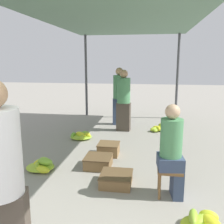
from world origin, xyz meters
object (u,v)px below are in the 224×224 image
stool (170,173)px  banana_pile_right_1 (159,128)px  banana_pile_left_0 (41,166)px  crate_far (109,149)px  shopper_walking_far (119,95)px  crate_near (98,162)px  vendor_foreground (0,183)px  crate_mid (116,179)px  shopper_walking_mid (124,100)px  banana_pile_left_1 (82,136)px  vendor_seated (172,150)px  banana_pile_right_0 (203,224)px

stool → banana_pile_right_1: stool is taller
banana_pile_left_0 → crate_far: crate_far is taller
banana_pile_right_1 → shopper_walking_far: size_ratio=0.31×
crate_near → crate_far: (0.08, 0.63, 0.02)m
vendor_foreground → stool: (1.47, 1.63, -0.57)m
crate_near → crate_mid: bearing=-55.7°
vendor_foreground → crate_mid: (0.69, 1.82, -0.81)m
shopper_walking_mid → banana_pile_left_0: bearing=-112.4°
vendor_foreground → banana_pile_right_1: bearing=74.0°
stool → shopper_walking_far: (-1.21, 3.93, 0.55)m
banana_pile_right_1 → crate_mid: bearing=-103.1°
crate_far → vendor_foreground: bearing=-96.8°
stool → banana_pile_left_1: stool is taller
vendor_foreground → crate_near: (0.28, 2.41, -0.80)m
vendor_seated → stool: bearing=174.2°
banana_pile_left_0 → crate_near: size_ratio=1.10×
banana_pile_left_1 → shopper_walking_far: size_ratio=0.36×
crate_mid → stool: bearing=-13.5°
stool → banana_pile_left_0: (-2.15, 0.52, -0.25)m
vendor_foreground → crate_far: vendor_foreground is taller
banana_pile_left_1 → shopper_walking_far: bearing=65.2°
banana_pile_right_0 → crate_far: size_ratio=1.15×
vendor_foreground → banana_pile_left_1: (-0.46, 4.01, -0.83)m
banana_pile_right_0 → crate_mid: (-1.11, 0.90, 0.01)m
banana_pile_left_1 → shopper_walking_mid: (0.92, 0.89, 0.79)m
stool → shopper_walking_mid: (-1.01, 3.28, 0.53)m
banana_pile_right_0 → shopper_walking_mid: 4.28m
vendor_seated → banana_pile_right_1: 3.42m
banana_pile_right_1 → vendor_seated: bearing=-89.0°
vendor_foreground → banana_pile_right_1: 5.26m
crate_mid → shopper_walking_mid: 3.19m
banana_pile_right_0 → banana_pile_right_1: 4.09m
vendor_seated → banana_pile_right_1: vendor_seated is taller
banana_pile_left_1 → shopper_walking_mid: size_ratio=0.37×
crate_far → shopper_walking_mid: (0.09, 1.86, 0.74)m
crate_near → vendor_seated: bearing=-33.1°
vendor_foreground → crate_near: vendor_foreground is taller
banana_pile_left_0 → crate_mid: bearing=-13.5°
banana_pile_left_1 → banana_pile_right_1: bearing=27.3°
banana_pile_right_0 → banana_pile_right_1: size_ratio=0.93×
stool → banana_pile_right_0: stool is taller
vendor_foreground → stool: 2.27m
shopper_walking_far → shopper_walking_mid: bearing=-72.9°
crate_mid → banana_pile_right_1: bearing=76.9°
banana_pile_right_1 → crate_far: (-1.07, -1.95, 0.05)m
vendor_seated → banana_pile_right_0: bearing=-66.1°
stool → banana_pile_right_1: 3.37m
banana_pile_left_1 → shopper_walking_far: (0.72, 1.55, 0.81)m
vendor_foreground → banana_pile_right_1: vendor_foreground is taller
banana_pile_right_0 → banana_pile_right_1: banana_pile_right_1 is taller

